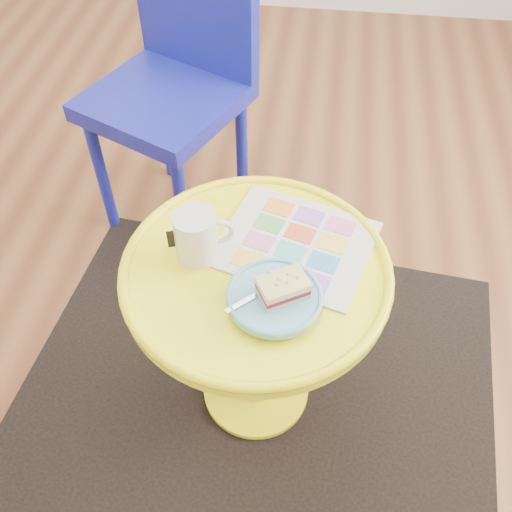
# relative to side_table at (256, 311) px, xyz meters

# --- Properties ---
(floor) EXTENTS (4.00, 4.00, 0.00)m
(floor) POSITION_rel_side_table_xyz_m (-0.54, 0.34, -0.39)
(floor) COLOR brown
(floor) RESTS_ON ground
(rug) EXTENTS (1.40, 1.22, 0.01)m
(rug) POSITION_rel_side_table_xyz_m (0.00, 0.00, -0.39)
(rug) COLOR black
(rug) RESTS_ON ground
(side_table) EXTENTS (0.57, 0.57, 0.54)m
(side_table) POSITION_rel_side_table_xyz_m (0.00, 0.00, 0.00)
(side_table) COLOR #FFF715
(side_table) RESTS_ON ground
(chair) EXTENTS (0.55, 0.55, 0.94)m
(chair) POSITION_rel_side_table_xyz_m (-0.34, 0.73, 0.15)
(chair) COLOR #161D93
(chair) RESTS_ON ground
(newspaper) EXTENTS (0.38, 0.35, 0.01)m
(newspaper) POSITION_rel_side_table_xyz_m (0.08, 0.08, 0.16)
(newspaper) COLOR silver
(newspaper) RESTS_ON side_table
(mug) EXTENTS (0.12, 0.09, 0.12)m
(mug) POSITION_rel_side_table_xyz_m (-0.13, 0.02, 0.21)
(mug) COLOR silver
(mug) RESTS_ON side_table
(plate) EXTENTS (0.19, 0.19, 0.02)m
(plate) POSITION_rel_side_table_xyz_m (0.05, -0.08, 0.17)
(plate) COLOR #5FAECA
(plate) RESTS_ON newspaper
(cake_slice) EXTENTS (0.11, 0.10, 0.04)m
(cake_slice) POSITION_rel_side_table_xyz_m (0.06, -0.08, 0.20)
(cake_slice) COLOR #D3BC8C
(cake_slice) RESTS_ON plate
(fork) EXTENTS (0.12, 0.11, 0.00)m
(fork) POSITION_rel_side_table_xyz_m (0.02, -0.09, 0.18)
(fork) COLOR silver
(fork) RESTS_ON plate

